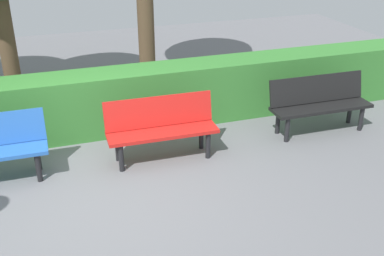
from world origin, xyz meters
name	(u,v)px	position (x,y,z in m)	size (l,w,h in m)	color
ground_plane	(100,194)	(0.00, 0.00, 0.00)	(16.74, 16.74, 0.00)	slate
bench_black	(319,101)	(-3.53, -0.74, 0.48)	(1.60, 0.50, 0.86)	black
bench_red	(161,126)	(-0.98, -0.68, 0.48)	(1.53, 0.49, 0.86)	red
hedge_row	(149,97)	(-1.07, -1.77, 0.48)	(12.74, 0.66, 0.95)	#387F33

